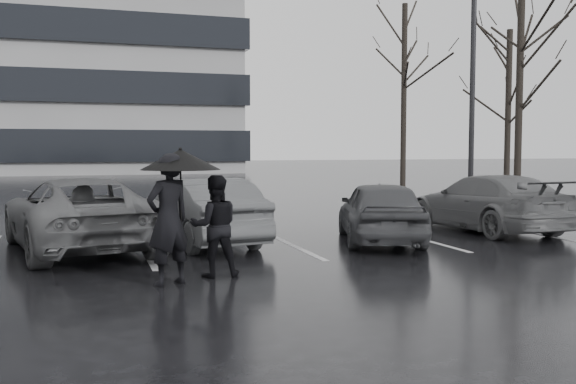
{
  "coord_description": "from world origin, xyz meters",
  "views": [
    {
      "loc": [
        -3.23,
        -9.92,
        1.9
      ],
      "look_at": [
        0.25,
        1.0,
        1.1
      ],
      "focal_mm": 40.0,
      "sensor_mm": 36.0,
      "label": 1
    }
  ],
  "objects_px": {
    "car_west_b": "(79,214)",
    "car_east": "(487,203)",
    "car_west_a": "(201,211)",
    "pedestrian_right": "(215,226)",
    "tree_ne": "(508,111)",
    "car_main": "(381,211)",
    "tree_north": "(404,97)",
    "tree_east": "(519,90)",
    "pedestrian_left": "(168,219)",
    "lamp_post": "(473,66)"
  },
  "relations": [
    {
      "from": "car_west_b",
      "to": "car_east",
      "type": "relative_size",
      "value": 1.09
    },
    {
      "from": "car_west_a",
      "to": "pedestrian_right",
      "type": "xyz_separation_m",
      "value": [
        -0.38,
        -3.28,
        0.1
      ]
    },
    {
      "from": "car_east",
      "to": "tree_ne",
      "type": "xyz_separation_m",
      "value": [
        9.03,
        11.47,
        2.86
      ]
    },
    {
      "from": "car_main",
      "to": "pedestrian_right",
      "type": "relative_size",
      "value": 2.47
    },
    {
      "from": "car_west_a",
      "to": "pedestrian_right",
      "type": "distance_m",
      "value": 3.31
    },
    {
      "from": "car_east",
      "to": "tree_north",
      "type": "relative_size",
      "value": 0.52
    },
    {
      "from": "tree_east",
      "to": "tree_ne",
      "type": "relative_size",
      "value": 1.14
    },
    {
      "from": "car_main",
      "to": "pedestrian_left",
      "type": "distance_m",
      "value": 5.34
    },
    {
      "from": "pedestrian_left",
      "to": "tree_ne",
      "type": "height_order",
      "value": "tree_ne"
    },
    {
      "from": "car_west_b",
      "to": "pedestrian_left",
      "type": "height_order",
      "value": "pedestrian_left"
    },
    {
      "from": "car_main",
      "to": "car_east",
      "type": "relative_size",
      "value": 0.83
    },
    {
      "from": "car_west_a",
      "to": "pedestrian_left",
      "type": "relative_size",
      "value": 2.16
    },
    {
      "from": "car_east",
      "to": "pedestrian_right",
      "type": "height_order",
      "value": "pedestrian_right"
    },
    {
      "from": "pedestrian_left",
      "to": "car_main",
      "type": "bearing_deg",
      "value": -176.34
    },
    {
      "from": "car_east",
      "to": "tree_north",
      "type": "distance_m",
      "value": 15.91
    },
    {
      "from": "car_east",
      "to": "tree_ne",
      "type": "height_order",
      "value": "tree_ne"
    },
    {
      "from": "car_west_b",
      "to": "car_east",
      "type": "distance_m",
      "value": 8.82
    },
    {
      "from": "pedestrian_right",
      "to": "tree_ne",
      "type": "height_order",
      "value": "tree_ne"
    },
    {
      "from": "car_east",
      "to": "pedestrian_right",
      "type": "relative_size",
      "value": 2.96
    },
    {
      "from": "car_west_b",
      "to": "tree_north",
      "type": "bearing_deg",
      "value": -146.14
    },
    {
      "from": "car_west_b",
      "to": "tree_east",
      "type": "distance_m",
      "value": 17.39
    },
    {
      "from": "pedestrian_right",
      "to": "car_west_b",
      "type": "bearing_deg",
      "value": -55.51
    },
    {
      "from": "car_west_a",
      "to": "tree_east",
      "type": "xyz_separation_m",
      "value": [
        13.04,
        7.4,
        3.35
      ]
    },
    {
      "from": "lamp_post",
      "to": "tree_ne",
      "type": "relative_size",
      "value": 1.42
    },
    {
      "from": "pedestrian_left",
      "to": "car_west_a",
      "type": "bearing_deg",
      "value": -134.32
    },
    {
      "from": "pedestrian_left",
      "to": "lamp_post",
      "type": "xyz_separation_m",
      "value": [
        11.12,
        9.52,
        3.64
      ]
    },
    {
      "from": "car_east",
      "to": "lamp_post",
      "type": "height_order",
      "value": "lamp_post"
    },
    {
      "from": "tree_ne",
      "to": "car_west_a",
      "type": "bearing_deg",
      "value": -143.72
    },
    {
      "from": "tree_ne",
      "to": "car_west_b",
      "type": "bearing_deg",
      "value": -147.28
    },
    {
      "from": "pedestrian_left",
      "to": "lamp_post",
      "type": "distance_m",
      "value": 15.09
    },
    {
      "from": "car_main",
      "to": "pedestrian_left",
      "type": "xyz_separation_m",
      "value": [
        -4.56,
        -2.77,
        0.28
      ]
    },
    {
      "from": "pedestrian_left",
      "to": "tree_north",
      "type": "xyz_separation_m",
      "value": [
        13.14,
        18.08,
        3.34
      ]
    },
    {
      "from": "tree_north",
      "to": "tree_east",
      "type": "bearing_deg",
      "value": -81.87
    },
    {
      "from": "tree_ne",
      "to": "tree_east",
      "type": "bearing_deg",
      "value": -122.01
    },
    {
      "from": "pedestrian_right",
      "to": "tree_east",
      "type": "relative_size",
      "value": 0.19
    },
    {
      "from": "pedestrian_right",
      "to": "tree_east",
      "type": "distance_m",
      "value": 17.46
    },
    {
      "from": "tree_north",
      "to": "pedestrian_left",
      "type": "bearing_deg",
      "value": -126.02
    },
    {
      "from": "car_west_b",
      "to": "pedestrian_right",
      "type": "bearing_deg",
      "value": 109.47
    },
    {
      "from": "tree_north",
      "to": "car_east",
      "type": "bearing_deg",
      "value": -110.9
    },
    {
      "from": "car_east",
      "to": "tree_east",
      "type": "relative_size",
      "value": 0.55
    },
    {
      "from": "car_west_a",
      "to": "tree_north",
      "type": "distance_m",
      "value": 19.12
    },
    {
      "from": "car_east",
      "to": "pedestrian_right",
      "type": "distance_m",
      "value": 7.61
    },
    {
      "from": "car_west_a",
      "to": "tree_north",
      "type": "height_order",
      "value": "tree_north"
    },
    {
      "from": "car_east",
      "to": "tree_ne",
      "type": "bearing_deg",
      "value": -130.65
    },
    {
      "from": "pedestrian_right",
      "to": "tree_east",
      "type": "height_order",
      "value": "tree_east"
    },
    {
      "from": "car_west_b",
      "to": "tree_ne",
      "type": "height_order",
      "value": "tree_ne"
    },
    {
      "from": "car_west_b",
      "to": "car_west_a",
      "type": "bearing_deg",
      "value": 170.12
    },
    {
      "from": "car_main",
      "to": "tree_east",
      "type": "bearing_deg",
      "value": -121.13
    },
    {
      "from": "tree_north",
      "to": "car_main",
      "type": "bearing_deg",
      "value": -119.28
    },
    {
      "from": "car_main",
      "to": "car_west_b",
      "type": "distance_m",
      "value": 5.82
    }
  ]
}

